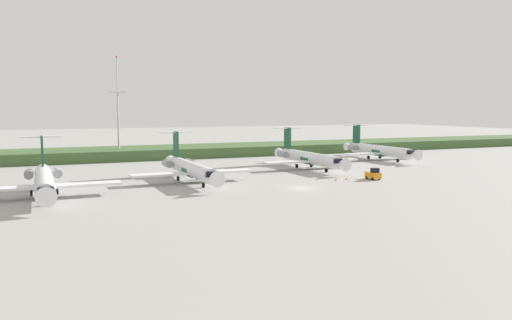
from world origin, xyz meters
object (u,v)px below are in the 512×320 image
(safety_cone_front_marker, at_px, (336,179))
(safety_cone_mid_marker, at_px, (347,178))
(regional_jet_third, at_px, (308,157))
(baggage_tug, at_px, (373,174))
(antenna_mast, at_px, (118,117))
(regional_jet_nearest, at_px, (44,181))
(regional_jet_fourth, at_px, (379,150))
(safety_cone_rear_marker, at_px, (366,177))
(regional_jet_second, at_px, (190,168))

(safety_cone_front_marker, bearing_deg, safety_cone_mid_marker, 3.35)
(regional_jet_third, bearing_deg, safety_cone_front_marker, -103.72)
(regional_jet_third, xyz_separation_m, baggage_tug, (2.58, -21.19, -1.53))
(antenna_mast, height_order, baggage_tug, antenna_mast)
(antenna_mast, bearing_deg, regional_jet_third, -45.70)
(regional_jet_nearest, height_order, regional_jet_fourth, same)
(antenna_mast, height_order, safety_cone_mid_marker, antenna_mast)
(regional_jet_fourth, bearing_deg, safety_cone_front_marker, -137.07)
(baggage_tug, height_order, safety_cone_rear_marker, baggage_tug)
(regional_jet_nearest, bearing_deg, safety_cone_front_marker, -3.00)
(regional_jet_nearest, distance_m, antenna_mast, 58.40)
(baggage_tug, distance_m, safety_cone_rear_marker, 1.94)
(regional_jet_nearest, height_order, safety_cone_mid_marker, regional_jet_nearest)
(baggage_tug, bearing_deg, regional_jet_fourth, 51.84)
(regional_jet_fourth, xyz_separation_m, safety_cone_rear_marker, (-25.37, -29.96, -2.26))
(regional_jet_nearest, distance_m, safety_cone_mid_marker, 53.93)
(regional_jet_second, height_order, safety_cone_rear_marker, regional_jet_second)
(safety_cone_rear_marker, bearing_deg, regional_jet_second, 163.53)
(regional_jet_fourth, distance_m, safety_cone_mid_marker, 42.19)
(regional_jet_second, bearing_deg, regional_jet_nearest, -164.57)
(regional_jet_nearest, xyz_separation_m, regional_jet_second, (25.45, 7.03, 0.00))
(regional_jet_second, xyz_separation_m, safety_cone_rear_marker, (32.74, -9.68, -2.26))
(safety_cone_mid_marker, xyz_separation_m, safety_cone_rear_marker, (4.37, -0.11, 0.00))
(regional_jet_second, height_order, safety_cone_front_marker, regional_jet_second)
(safety_cone_front_marker, relative_size, safety_cone_mid_marker, 1.00)
(regional_jet_third, height_order, regional_jet_fourth, same)
(regional_jet_third, distance_m, safety_cone_rear_marker, 19.70)
(regional_jet_nearest, relative_size, regional_jet_fourth, 1.00)
(antenna_mast, relative_size, safety_cone_mid_marker, 49.89)
(safety_cone_front_marker, bearing_deg, regional_jet_nearest, 177.00)
(antenna_mast, distance_m, safety_cone_rear_marker, 69.86)
(safety_cone_front_marker, xyz_separation_m, safety_cone_rear_marker, (6.87, 0.04, 0.00))
(regional_jet_third, relative_size, antenna_mast, 1.13)
(antenna_mast, relative_size, safety_cone_front_marker, 49.89)
(regional_jet_third, bearing_deg, baggage_tug, -83.06)
(regional_jet_second, distance_m, baggage_tug, 35.14)
(regional_jet_third, xyz_separation_m, safety_cone_front_marker, (-4.76, -19.49, -2.26))
(regional_jet_third, relative_size, regional_jet_fourth, 1.00)
(regional_jet_second, distance_m, regional_jet_third, 32.15)
(safety_cone_front_marker, bearing_deg, regional_jet_second, 159.42)
(regional_jet_nearest, bearing_deg, regional_jet_second, 15.43)
(safety_cone_front_marker, height_order, safety_cone_rear_marker, same)
(safety_cone_front_marker, bearing_deg, baggage_tug, -13.03)
(regional_jet_nearest, distance_m, safety_cone_front_marker, 51.44)
(antenna_mast, bearing_deg, regional_jet_nearest, -109.63)
(safety_cone_mid_marker, distance_m, safety_cone_rear_marker, 4.37)
(regional_jet_third, distance_m, antenna_mast, 53.24)
(regional_jet_third, bearing_deg, regional_jet_second, -162.29)
(regional_jet_nearest, relative_size, regional_jet_second, 1.00)
(baggage_tug, distance_m, safety_cone_mid_marker, 5.22)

